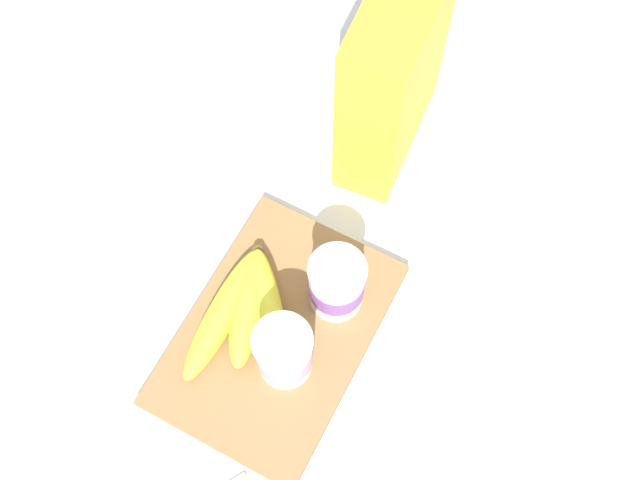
# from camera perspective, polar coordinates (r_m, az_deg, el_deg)

# --- Properties ---
(ground_plane) EXTENTS (2.40, 2.40, 0.00)m
(ground_plane) POSITION_cam_1_polar(r_m,az_deg,el_deg) (0.97, -3.18, -7.07)
(ground_plane) COLOR silver
(cutting_board) EXTENTS (0.31, 0.21, 0.02)m
(cutting_board) POSITION_cam_1_polar(r_m,az_deg,el_deg) (0.96, -3.20, -6.92)
(cutting_board) COLOR olive
(cutting_board) RESTS_ON ground_plane
(cereal_box) EXTENTS (0.21, 0.10, 0.28)m
(cereal_box) POSITION_cam_1_polar(r_m,az_deg,el_deg) (0.98, 5.45, 12.02)
(cereal_box) COLOR yellow
(cereal_box) RESTS_ON ground_plane
(yogurt_cup_front) EXTENTS (0.07, 0.07, 0.10)m
(yogurt_cup_front) POSITION_cam_1_polar(r_m,az_deg,el_deg) (0.92, 1.24, -3.27)
(yogurt_cup_front) COLOR white
(yogurt_cup_front) RESTS_ON cutting_board
(yogurt_cup_back) EXTENTS (0.07, 0.07, 0.10)m
(yogurt_cup_back) POSITION_cam_1_polar(r_m,az_deg,el_deg) (0.89, -2.66, -8.28)
(yogurt_cup_back) COLOR white
(yogurt_cup_back) RESTS_ON cutting_board
(banana_bunch) EXTENTS (0.19, 0.14, 0.04)m
(banana_bunch) POSITION_cam_1_polar(r_m,az_deg,el_deg) (0.94, -5.37, -5.26)
(banana_bunch) COLOR yellow
(banana_bunch) RESTS_ON cutting_board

